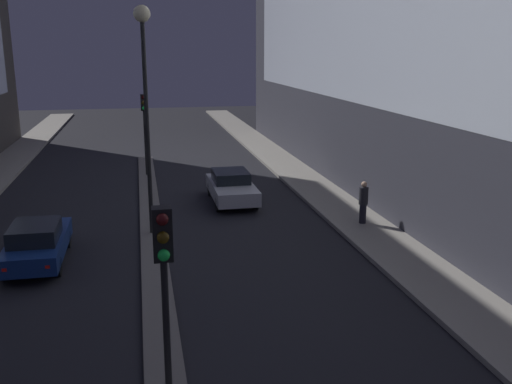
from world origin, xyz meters
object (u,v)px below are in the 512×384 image
at_px(traffic_light_mid, 144,116).
at_px(car_left_lane, 37,243).
at_px(pedestrian_on_right_sidewalk, 363,201).
at_px(car_right_lane, 232,187).
at_px(traffic_light_near, 164,278).
at_px(street_lamp, 144,70).

height_order(traffic_light_mid, car_left_lane, traffic_light_mid).
height_order(traffic_light_mid, pedestrian_on_right_sidewalk, traffic_light_mid).
relative_size(traffic_light_mid, car_right_lane, 0.99).
distance_m(traffic_light_near, street_lamp, 13.08).
bearing_deg(traffic_light_near, pedestrian_on_right_sidewalk, 55.00).
xyz_separation_m(street_lamp, pedestrian_on_right_sidewalk, (8.48, -0.65, -5.26)).
distance_m(car_left_lane, car_right_lane, 10.16).
bearing_deg(traffic_light_mid, pedestrian_on_right_sidewalk, -53.23).
height_order(traffic_light_near, car_left_lane, traffic_light_near).
distance_m(traffic_light_near, traffic_light_mid, 23.45).
xyz_separation_m(traffic_light_near, street_lamp, (0.00, 12.76, 2.90)).
height_order(street_lamp, pedestrian_on_right_sidewalk, street_lamp).
relative_size(street_lamp, car_left_lane, 1.91).
bearing_deg(traffic_light_mid, car_left_lane, -106.56).
xyz_separation_m(car_right_lane, pedestrian_on_right_sidewalk, (4.62, -4.96, 0.34)).
height_order(traffic_light_near, traffic_light_mid, same).
xyz_separation_m(street_lamp, car_left_lane, (-3.86, -2.29, -5.60)).
bearing_deg(traffic_light_mid, car_right_lane, -58.83).
xyz_separation_m(car_left_lane, pedestrian_on_right_sidewalk, (12.34, 1.64, 0.34)).
distance_m(traffic_light_near, car_left_lane, 11.48).
height_order(traffic_light_near, pedestrian_on_right_sidewalk, traffic_light_near).
bearing_deg(car_right_lane, pedestrian_on_right_sidewalk, -47.06).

